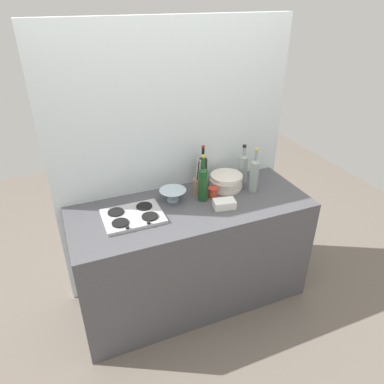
{
  "coord_description": "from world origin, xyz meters",
  "views": [
    {
      "loc": [
        -0.86,
        -2.09,
        2.3
      ],
      "look_at": [
        0.0,
        0.0,
        1.02
      ],
      "focal_mm": 33.53,
      "sensor_mm": 36.0,
      "label": 1
    }
  ],
  "objects_px": {
    "stovetop_hob": "(133,216)",
    "plate_stack": "(226,181)",
    "wine_bottle_leftmost": "(203,183)",
    "butter_dish": "(224,204)",
    "condiment_jar_front": "(213,192)",
    "wine_bottle_mid_right": "(243,167)",
    "mixing_bowl": "(173,195)",
    "wine_bottle_mid_left": "(254,175)",
    "utensil_crock": "(198,185)",
    "wine_bottle_rightmost": "(203,171)"
  },
  "relations": [
    {
      "from": "wine_bottle_rightmost",
      "to": "utensil_crock",
      "type": "xyz_separation_m",
      "value": [
        -0.08,
        -0.1,
        -0.06
      ]
    },
    {
      "from": "wine_bottle_leftmost",
      "to": "mixing_bowl",
      "type": "bearing_deg",
      "value": 159.82
    },
    {
      "from": "wine_bottle_mid_left",
      "to": "mixing_bowl",
      "type": "distance_m",
      "value": 0.65
    },
    {
      "from": "wine_bottle_mid_left",
      "to": "wine_bottle_mid_right",
      "type": "distance_m",
      "value": 0.18
    },
    {
      "from": "wine_bottle_leftmost",
      "to": "butter_dish",
      "type": "height_order",
      "value": "wine_bottle_leftmost"
    },
    {
      "from": "mixing_bowl",
      "to": "utensil_crock",
      "type": "relative_size",
      "value": 0.68
    },
    {
      "from": "wine_bottle_mid_left",
      "to": "wine_bottle_mid_right",
      "type": "xyz_separation_m",
      "value": [
        0.0,
        0.18,
        -0.01
      ]
    },
    {
      "from": "wine_bottle_leftmost",
      "to": "condiment_jar_front",
      "type": "relative_size",
      "value": 4.89
    },
    {
      "from": "mixing_bowl",
      "to": "butter_dish",
      "type": "height_order",
      "value": "mixing_bowl"
    },
    {
      "from": "wine_bottle_mid_right",
      "to": "condiment_jar_front",
      "type": "distance_m",
      "value": 0.38
    },
    {
      "from": "wine_bottle_mid_right",
      "to": "mixing_bowl",
      "type": "relative_size",
      "value": 1.58
    },
    {
      "from": "wine_bottle_mid_left",
      "to": "butter_dish",
      "type": "bearing_deg",
      "value": -156.86
    },
    {
      "from": "stovetop_hob",
      "to": "plate_stack",
      "type": "xyz_separation_m",
      "value": [
        0.8,
        0.14,
        0.04
      ]
    },
    {
      "from": "wine_bottle_leftmost",
      "to": "butter_dish",
      "type": "relative_size",
      "value": 2.32
    },
    {
      "from": "stovetop_hob",
      "to": "plate_stack",
      "type": "distance_m",
      "value": 0.82
    },
    {
      "from": "wine_bottle_rightmost",
      "to": "mixing_bowl",
      "type": "xyz_separation_m",
      "value": [
        -0.3,
        -0.13,
        -0.09
      ]
    },
    {
      "from": "stovetop_hob",
      "to": "condiment_jar_front",
      "type": "bearing_deg",
      "value": 4.8
    },
    {
      "from": "stovetop_hob",
      "to": "plate_stack",
      "type": "height_order",
      "value": "plate_stack"
    },
    {
      "from": "butter_dish",
      "to": "utensil_crock",
      "type": "bearing_deg",
      "value": 109.57
    },
    {
      "from": "wine_bottle_leftmost",
      "to": "condiment_jar_front",
      "type": "xyz_separation_m",
      "value": [
        0.09,
        0.01,
        -0.11
      ]
    },
    {
      "from": "mixing_bowl",
      "to": "wine_bottle_mid_left",
      "type": "bearing_deg",
      "value": -8.89
    },
    {
      "from": "mixing_bowl",
      "to": "butter_dish",
      "type": "bearing_deg",
      "value": -37.27
    },
    {
      "from": "wine_bottle_leftmost",
      "to": "butter_dish",
      "type": "xyz_separation_m",
      "value": [
        0.1,
        -0.16,
        -0.11
      ]
    },
    {
      "from": "wine_bottle_leftmost",
      "to": "wine_bottle_rightmost",
      "type": "relative_size",
      "value": 1.05
    },
    {
      "from": "wine_bottle_mid_right",
      "to": "butter_dish",
      "type": "relative_size",
      "value": 2.02
    },
    {
      "from": "plate_stack",
      "to": "mixing_bowl",
      "type": "distance_m",
      "value": 0.46
    },
    {
      "from": "stovetop_hob",
      "to": "wine_bottle_mid_right",
      "type": "xyz_separation_m",
      "value": [
        0.98,
        0.2,
        0.12
      ]
    },
    {
      "from": "wine_bottle_leftmost",
      "to": "utensil_crock",
      "type": "height_order",
      "value": "wine_bottle_leftmost"
    },
    {
      "from": "mixing_bowl",
      "to": "wine_bottle_rightmost",
      "type": "bearing_deg",
      "value": 22.59
    },
    {
      "from": "stovetop_hob",
      "to": "mixing_bowl",
      "type": "bearing_deg",
      "value": 19.17
    },
    {
      "from": "plate_stack",
      "to": "wine_bottle_mid_right",
      "type": "bearing_deg",
      "value": 16.21
    },
    {
      "from": "stovetop_hob",
      "to": "plate_stack",
      "type": "bearing_deg",
      "value": 10.17
    },
    {
      "from": "wine_bottle_mid_left",
      "to": "mixing_bowl",
      "type": "height_order",
      "value": "wine_bottle_mid_left"
    },
    {
      "from": "wine_bottle_mid_left",
      "to": "butter_dish",
      "type": "distance_m",
      "value": 0.37
    },
    {
      "from": "wine_bottle_mid_left",
      "to": "wine_bottle_rightmost",
      "type": "relative_size",
      "value": 1.03
    },
    {
      "from": "butter_dish",
      "to": "condiment_jar_front",
      "type": "bearing_deg",
      "value": 93.4
    },
    {
      "from": "condiment_jar_front",
      "to": "stovetop_hob",
      "type": "bearing_deg",
      "value": -175.2
    },
    {
      "from": "mixing_bowl",
      "to": "utensil_crock",
      "type": "bearing_deg",
      "value": 6.16
    },
    {
      "from": "mixing_bowl",
      "to": "condiment_jar_front",
      "type": "height_order",
      "value": "mixing_bowl"
    },
    {
      "from": "wine_bottle_rightmost",
      "to": "mixing_bowl",
      "type": "distance_m",
      "value": 0.34
    },
    {
      "from": "wine_bottle_mid_right",
      "to": "wine_bottle_mid_left",
      "type": "bearing_deg",
      "value": -90.57
    },
    {
      "from": "stovetop_hob",
      "to": "mixing_bowl",
      "type": "xyz_separation_m",
      "value": [
        0.34,
        0.12,
        0.03
      ]
    },
    {
      "from": "plate_stack",
      "to": "condiment_jar_front",
      "type": "distance_m",
      "value": 0.18
    },
    {
      "from": "wine_bottle_mid_right",
      "to": "butter_dish",
      "type": "xyz_separation_m",
      "value": [
        -0.33,
        -0.32,
        -0.1
      ]
    },
    {
      "from": "stovetop_hob",
      "to": "wine_bottle_leftmost",
      "type": "relative_size",
      "value": 1.12
    },
    {
      "from": "plate_stack",
      "to": "condiment_jar_front",
      "type": "xyz_separation_m",
      "value": [
        -0.16,
        -0.09,
        -0.02
      ]
    },
    {
      "from": "wine_bottle_leftmost",
      "to": "wine_bottle_rightmost",
      "type": "bearing_deg",
      "value": 66.4
    },
    {
      "from": "wine_bottle_leftmost",
      "to": "wine_bottle_mid_left",
      "type": "bearing_deg",
      "value": -2.93
    },
    {
      "from": "wine_bottle_leftmost",
      "to": "wine_bottle_mid_left",
      "type": "height_order",
      "value": "wine_bottle_leftmost"
    },
    {
      "from": "plate_stack",
      "to": "butter_dish",
      "type": "relative_size",
      "value": 1.67
    }
  ]
}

